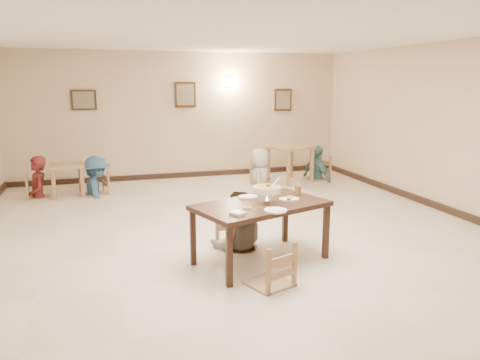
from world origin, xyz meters
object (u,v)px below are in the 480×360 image
object	(u,v)px
curry_warmer	(267,190)
bg_diner_d	(318,146)
bg_diner_c	(260,148)
bg_chair_ll	(37,176)
main_diner	(238,191)
bg_table_right	(290,152)
bg_chair_lr	(96,173)
bg_diner_b	(95,156)
bg_chair_rr	(317,158)
drink_glass	(298,189)
bg_diner_a	(35,156)
chair_near	(270,244)
bg_chair_rl	(260,162)
main_table	(261,209)
chair_far	(235,211)
bg_table_left	(67,170)

from	to	relation	value
curry_warmer	bg_diner_d	bearing A→B (deg)	57.23
curry_warmer	bg_diner_c	bearing A→B (deg)	71.85
curry_warmer	bg_chair_ll	bearing A→B (deg)	125.57
main_diner	bg_table_right	xyz separation A→B (m)	(2.44, 3.94, -0.11)
curry_warmer	bg_chair_lr	size ratio (longest dim) A/B	0.42
bg_diner_c	bg_diner_d	bearing A→B (deg)	111.53
bg_diner_b	bg_chair_rr	bearing A→B (deg)	-100.34
bg_chair_ll	bg_chair_rr	size ratio (longest dim) A/B	0.84
drink_glass	curry_warmer	bearing A→B (deg)	-151.36
curry_warmer	drink_glass	bearing A→B (deg)	28.64
bg_chair_lr	bg_diner_a	size ratio (longest dim) A/B	0.53
chair_near	bg_chair_rr	xyz separation A→B (m)	(3.17, 5.27, 0.04)
bg_table_right	bg_diner_c	xyz separation A→B (m)	(-0.72, 0.08, 0.11)
bg_chair_ll	bg_diner_a	distance (m)	0.41
bg_chair_ll	bg_chair_lr	distance (m)	1.13
bg_chair_lr	main_diner	bearing A→B (deg)	9.52
bg_chair_rl	bg_diner_b	world-z (taller)	bg_diner_b
bg_chair_ll	bg_diner_a	bearing A→B (deg)	-4.79
main_diner	bg_diner_d	xyz separation A→B (m)	(3.16, 3.96, 0.01)
main_diner	bg_diner_c	bearing A→B (deg)	-101.06
bg_diner_d	main_table	bearing A→B (deg)	133.68
bg_table_right	bg_chair_lr	distance (m)	4.35
main_table	main_diner	xyz separation A→B (m)	(-0.14, 0.60, 0.11)
bg_diner_c	main_diner	bearing A→B (deg)	0.36
bg_chair_rl	bg_chair_ll	bearing A→B (deg)	107.73
bg_chair_lr	bg_table_right	bearing A→B (deg)	73.99
bg_diner_c	bg_diner_d	world-z (taller)	bg_diner_d
chair_far	bg_chair_lr	size ratio (longest dim) A/B	1.10
curry_warmer	drink_glass	world-z (taller)	curry_warmer
chair_far	bg_chair_lr	distance (m)	4.24
bg_diner_b	main_diner	bearing A→B (deg)	-165.05
bg_chair_ll	bg_chair_rr	distance (m)	6.19
main_table	bg_chair_ll	bearing A→B (deg)	106.23
drink_glass	bg_diner_b	xyz separation A→B (m)	(-2.67, 4.21, -0.05)
bg_table_right	bg_diner_d	xyz separation A→B (m)	(0.72, 0.03, 0.12)
bg_chair_ll	bg_chair_lr	xyz separation A→B (m)	(1.13, -0.01, 0.01)
drink_glass	bg_chair_rl	distance (m)	4.45
chair_far	bg_table_right	bearing A→B (deg)	50.64
drink_glass	bg_diner_b	world-z (taller)	bg_diner_b
main_table	main_diner	size ratio (longest dim) A/B	1.16
main_table	bg_table_right	size ratio (longest dim) A/B	1.77
main_diner	chair_near	bearing A→B (deg)	101.82
chair_near	bg_table_left	bearing A→B (deg)	-85.25
main_table	bg_diner_c	size ratio (longest dim) A/B	1.17
chair_near	bg_chair_rr	world-z (taller)	bg_chair_rr
drink_glass	bg_chair_rr	bearing A→B (deg)	60.81
drink_glass	bg_table_left	xyz separation A→B (m)	(-3.23, 4.27, -0.33)
curry_warmer	main_diner	bearing A→B (deg)	108.22
bg_diner_b	bg_table_left	bearing A→B (deg)	72.89
bg_diner_d	bg_diner_c	bearing A→B (deg)	75.12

